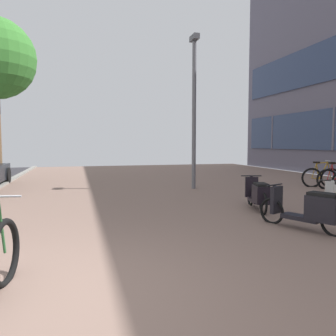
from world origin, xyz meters
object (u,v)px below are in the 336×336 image
at_px(bicycle_rack_08, 321,177).
at_px(scooter_near, 310,209).
at_px(lamp_post, 194,104).
at_px(scooter_mid, 258,195).

distance_m(bicycle_rack_08, scooter_near, 6.74).
distance_m(scooter_near, lamp_post, 6.41).
xyz_separation_m(bicycle_rack_08, scooter_near, (-4.49, -5.02, 0.04)).
xyz_separation_m(bicycle_rack_08, scooter_mid, (-4.40, -3.10, 0.02)).
bearing_deg(bicycle_rack_08, scooter_near, -131.83).
distance_m(bicycle_rack_08, scooter_mid, 5.39).
height_order(bicycle_rack_08, scooter_mid, bicycle_rack_08).
bearing_deg(scooter_near, lamp_post, 90.97).
height_order(scooter_near, scooter_mid, scooter_near).
relative_size(bicycle_rack_08, lamp_post, 0.25).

